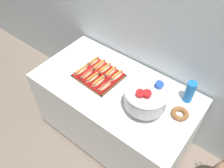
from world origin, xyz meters
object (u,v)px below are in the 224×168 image
object	(u,v)px
serving_tray	(99,76)
hot_dog_7	(105,69)
hot_dog_3	(98,82)
hot_dog_6	(99,66)
hot_dog_5	(94,62)
buffet_table	(114,111)
hot_dog_9	(116,76)
hot_dog_0	(81,71)
donut	(180,114)
hot_dog_1	(87,74)
punch_bowl	(146,97)
hot_dog_8	(110,73)
hot_dog_4	(105,86)
hot_dog_2	(93,78)
cup_stack	(190,92)

from	to	relation	value
serving_tray	hot_dog_7	size ratio (longest dim) A/B	2.35
hot_dog_3	hot_dog_6	distance (m)	0.22
serving_tray	hot_dog_5	bearing A→B (deg)	147.93
hot_dog_3	hot_dog_7	distance (m)	0.18
buffet_table	hot_dog_9	xyz separation A→B (m)	(-0.05, 0.09, 0.40)
hot_dog_0	donut	size ratio (longest dim) A/B	1.25
hot_dog_1	hot_dog_9	xyz separation A→B (m)	(0.23, 0.15, 0.00)
hot_dog_1	hot_dog_3	xyz separation A→B (m)	(0.15, -0.01, 0.00)
hot_dog_6	punch_bowl	bearing A→B (deg)	-13.75
hot_dog_8	punch_bowl	world-z (taller)	punch_bowl
hot_dog_9	punch_bowl	distance (m)	0.44
hot_dog_8	hot_dog_9	bearing A→B (deg)	-3.25
hot_dog_4	hot_dog_7	xyz separation A→B (m)	(-0.14, 0.17, 0.00)
hot_dog_4	hot_dog_8	xyz separation A→B (m)	(-0.07, 0.17, 0.00)
hot_dog_1	hot_dog_8	distance (m)	0.22
donut	hot_dog_7	bearing A→B (deg)	178.50
hot_dog_2	punch_bowl	size ratio (longest dim) A/B	0.50
hot_dog_9	cup_stack	xyz separation A→B (m)	(0.64, 0.17, 0.07)
hot_dog_0	hot_dog_1	distance (m)	0.08
serving_tray	hot_dog_3	bearing A→B (deg)	-50.98
hot_dog_5	hot_dog_7	world-z (taller)	hot_dog_5
hot_dog_4	hot_dog_5	xyz separation A→B (m)	(-0.29, 0.18, 0.00)
hot_dog_5	punch_bowl	bearing A→B (deg)	-12.66
hot_dog_7	hot_dog_8	world-z (taller)	hot_dog_8
buffet_table	serving_tray	distance (m)	0.42
hot_dog_0	hot_dog_7	world-z (taller)	hot_dog_0
hot_dog_2	hot_dog_3	bearing A→B (deg)	-3.25
hot_dog_0	serving_tray	bearing A→B (deg)	25.56
hot_dog_0	hot_dog_8	distance (m)	0.28
hot_dog_0	hot_dog_4	world-z (taller)	hot_dog_0
hot_dog_5	cup_stack	distance (m)	0.95
serving_tray	hot_dog_5	world-z (taller)	hot_dog_5
buffet_table	hot_dog_0	bearing A→B (deg)	-170.26
cup_stack	donut	bearing A→B (deg)	-82.61
hot_dog_1	hot_dog_4	xyz separation A→B (m)	(0.22, -0.01, -0.00)
hot_dog_7	hot_dog_6	bearing A→B (deg)	176.75
serving_tray	hot_dog_9	world-z (taller)	hot_dog_9
buffet_table	hot_dog_6	xyz separation A→B (m)	(-0.27, 0.10, 0.40)
hot_dog_5	hot_dog_9	size ratio (longest dim) A/B	0.89
cup_stack	buffet_table	bearing A→B (deg)	-156.14
hot_dog_0	hot_dog_4	distance (m)	0.30
hot_dog_7	hot_dog_9	distance (m)	0.15
serving_tray	punch_bowl	xyz separation A→B (m)	(0.55, -0.07, 0.15)
hot_dog_6	donut	size ratio (longest dim) A/B	1.25
buffet_table	hot_dog_8	xyz separation A→B (m)	(-0.12, 0.09, 0.40)
hot_dog_5	hot_dog_8	world-z (taller)	hot_dog_5
hot_dog_7	cup_stack	size ratio (longest dim) A/B	0.85
hot_dog_3	hot_dog_4	bearing A→B (deg)	-3.25
hot_dog_3	hot_dog_7	size ratio (longest dim) A/B	1.00
hot_dog_1	hot_dog_3	size ratio (longest dim) A/B	0.89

